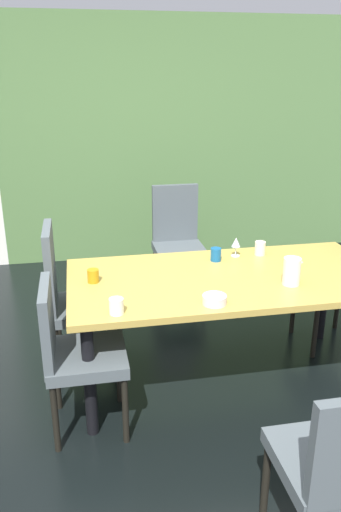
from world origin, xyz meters
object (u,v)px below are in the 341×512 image
at_px(chair_left_near, 73,348).
at_px(chair_left_far, 70,294).
at_px(cup_near_window, 93,276).
at_px(cup_corner, 260,248).
at_px(serving_bowl_right, 214,300).
at_px(cup_near_shelf, 216,254).
at_px(chair_head_near, 341,463).
at_px(chair_right_far, 341,279).
at_px(dining_table, 227,287).
at_px(cup_east, 116,306).
at_px(chair_head_far, 177,237).
at_px(pitcher_south, 292,271).
at_px(wine_glass_north, 236,243).

distance_m(chair_left_near, chair_left_far, 0.63).
relative_size(cup_near_window, cup_corner, 0.86).
bearing_deg(cup_corner, serving_bowl_right, -126.85).
xyz_separation_m(chair_left_far, serving_bowl_right, (0.81, -0.69, 0.21)).
bearing_deg(chair_left_near, cup_corner, 116.08).
bearing_deg(cup_near_shelf, chair_head_near, -88.31).
height_order(chair_right_far, chair_left_near, chair_right_far).
distance_m(dining_table, serving_bowl_right, 0.43).
height_order(serving_bowl_right, cup_near_window, cup_near_window).
xyz_separation_m(chair_right_far, cup_east, (-1.73, -0.71, 0.27)).
distance_m(dining_table, chair_head_far, 1.42).
relative_size(chair_left_far, cup_near_window, 12.65).
relative_size(chair_left_near, cup_near_shelf, 10.09).
relative_size(cup_corner, pitcher_south, 0.56).
bearing_deg(cup_near_window, chair_left_near, -110.95).
xyz_separation_m(cup_near_window, pitcher_south, (1.18, -0.26, 0.04)).
xyz_separation_m(cup_near_window, cup_near_shelf, (0.84, 0.21, 0.00)).
height_order(chair_head_far, serving_bowl_right, chair_head_far).
distance_m(chair_left_near, cup_corner, 1.50).
distance_m(chair_head_far, wine_glass_north, 1.13).
bearing_deg(cup_near_shelf, wine_glass_north, 21.39).
xyz_separation_m(chair_right_far, cup_near_shelf, (-0.99, -0.04, 0.28)).
bearing_deg(pitcher_south, chair_left_far, 158.98).
bearing_deg(cup_east, cup_corner, 33.90).
bearing_deg(cup_near_window, cup_near_shelf, 14.33).
relative_size(serving_bowl_right, cup_corner, 1.41).
relative_size(cup_near_shelf, pitcher_south, 0.53).
bearing_deg(cup_corner, chair_head_near, -99.47).
xyz_separation_m(chair_head_far, cup_near_window, (-0.81, -1.35, 0.24)).
relative_size(chair_left_far, cup_east, 11.93).
bearing_deg(cup_near_window, chair_head_far, 59.11).
xyz_separation_m(chair_right_far, chair_head_near, (-0.94, -1.72, 0.00)).
bearing_deg(chair_left_far, chair_left_near, 1.12).
height_order(dining_table, cup_corner, cup_corner).
height_order(chair_head_far, chair_left_far, chair_left_far).
bearing_deg(chair_right_far, cup_near_shelf, 92.38).
bearing_deg(dining_table, wine_glass_north, 64.52).
bearing_deg(chair_head_far, chair_right_far, 133.05).
relative_size(serving_bowl_right, cup_east, 1.56).
relative_size(chair_left_far, cup_near_shelf, 11.55).
relative_size(chair_right_far, chair_head_near, 1.00).
xyz_separation_m(chair_left_near, wine_glass_north, (1.15, 0.66, 0.33)).
relative_size(chair_right_far, cup_near_window, 11.12).
bearing_deg(chair_left_near, cup_near_window, 159.05).
bearing_deg(chair_head_near, pitcher_south, 76.35).
height_order(chair_left_near, serving_bowl_right, chair_left_near).
height_order(chair_left_near, cup_corner, chair_left_near).
bearing_deg(chair_head_far, chair_head_near, 91.71).
bearing_deg(chair_head_near, chair_left_far, 121.39).
height_order(cup_near_window, cup_near_shelf, cup_near_shelf).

